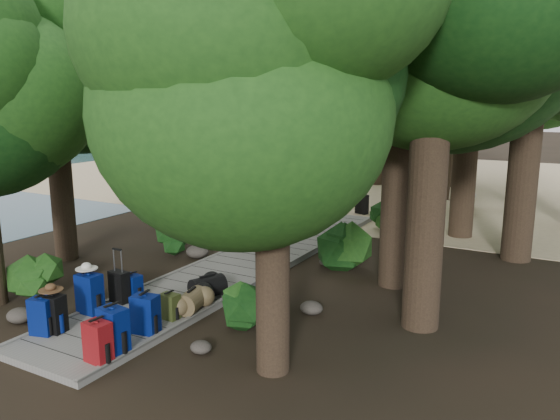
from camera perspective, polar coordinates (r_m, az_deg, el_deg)
The scene contains 49 objects.
ground at distance 12.51m, azimuth -5.80°, elevation -6.97°, with size 120.00×120.00×0.00m, color black.
sand_beach at distance 26.87m, azimuth 14.11°, elevation 2.89°, with size 40.00×22.00×0.02m, color #CBB389.
water_bay at distance 52.22m, azimuth -19.16°, elevation 6.78°, with size 50.00×60.00×0.02m, color #2C4D5B.
distant_hill at distance 74.41m, azimuth -10.01°, elevation 8.56°, with size 32.00×16.00×12.00m, color black.
boardwalk at distance 13.28m, azimuth -3.33°, elevation -5.53°, with size 2.00×12.00×0.12m, color slate.
backpack_left_a at distance 10.03m, azimuth -23.63°, elevation -9.94°, with size 0.37×0.26×0.70m, color navy, non-canonical shape.
backpack_left_b at distance 10.06m, azimuth -22.63°, elevation -9.76°, with size 0.39×0.27×0.71m, color black, non-canonical shape.
backpack_left_c at distance 10.64m, azimuth -19.28°, elevation -8.03°, with size 0.44×0.31×0.81m, color navy, non-canonical shape.
backpack_left_d at distance 11.14m, azimuth -15.16°, elevation -7.62°, with size 0.35×0.25×0.54m, color navy, non-canonical shape.
backpack_right_a at distance 8.77m, azimuth -18.51°, elevation -12.73°, with size 0.39×0.28×0.69m, color maroon, non-canonical shape.
backpack_right_b at distance 8.98m, azimuth -17.03°, elevation -11.68°, with size 0.44×0.31×0.79m, color navy, non-canonical shape.
backpack_right_c at distance 9.54m, azimuth -13.89°, elevation -10.31°, with size 0.42×0.30×0.72m, color navy, non-canonical shape.
backpack_right_d at distance 10.05m, azimuth -11.46°, elevation -9.70°, with size 0.33×0.24×0.51m, color #3A441C, non-canonical shape.
duffel_right_khaki at distance 10.31m, azimuth -9.19°, elevation -9.35°, with size 0.40×0.61×0.40m, color brown, non-canonical shape.
duffel_right_black at distance 10.95m, azimuth -7.57°, elevation -7.96°, with size 0.43×0.68×0.43m, color black, non-canonical shape.
suitcase_on_boardwalk at distance 11.03m, azimuth -16.44°, elevation -7.69°, with size 0.39×0.22×0.61m, color black, non-canonical shape.
lone_suitcase_on_sand at distance 19.06m, azimuth 8.55°, elevation 0.61°, with size 0.42×0.24×0.67m, color black, non-canonical shape.
hat_brown at distance 9.98m, azimuth -22.86°, elevation -7.40°, with size 0.40×0.40×0.12m, color #51351E, non-canonical shape.
hat_white at distance 10.59m, azimuth -19.59°, elevation -5.47°, with size 0.40×0.40×0.13m, color silver, non-canonical shape.
kayak at distance 22.88m, azimuth 3.72°, elevation 2.19°, with size 0.78×3.55×0.36m, color #B60F1B.
sun_lounger at distance 20.01m, azimuth 18.47°, elevation 0.56°, with size 0.60×1.86×0.60m, color silver, non-canonical shape.
tree_right_a at distance 7.51m, azimuth -0.81°, elevation 8.23°, with size 4.26×4.26×7.10m, color black, non-canonical shape.
tree_right_b at distance 9.45m, azimuth 15.85°, elevation 15.25°, with size 5.21×5.21×9.31m, color black, non-canonical shape.
tree_right_c at distance 11.57m, azimuth 12.78°, elevation 15.33°, with size 5.53×5.53×9.56m, color black, non-canonical shape.
tree_right_d at distance 14.46m, azimuth 25.06°, elevation 15.23°, with size 5.61×5.61×10.29m, color black, non-canonical shape.
tree_right_e at distance 16.32m, azimuth 19.40°, elevation 14.08°, with size 5.38×5.38×9.69m, color black, non-canonical shape.
tree_left_b at distance 14.28m, azimuth -22.54°, elevation 10.65°, with size 4.38×4.38×7.89m, color black, non-canonical shape.
tree_left_c at distance 16.90m, azimuth -12.37°, elevation 12.82°, with size 5.05×5.05×8.78m, color black, non-canonical shape.
tree_back_a at distance 25.41m, azimuth 10.37°, elevation 13.86°, with size 5.78×5.78×10.00m, color black, non-canonical shape.
tree_back_b at distance 25.63m, azimuth 18.54°, elevation 14.75°, with size 6.26×6.26×11.17m, color black, non-canonical shape.
tree_back_c at distance 24.62m, azimuth 25.41°, elevation 10.73°, with size 4.47×4.47×8.05m, color black, non-canonical shape.
tree_back_d at distance 26.74m, azimuth 0.98°, elevation 10.70°, with size 4.19×4.19×6.99m, color black, non-canonical shape.
palm_right_a at distance 15.70m, azimuth 16.90°, elevation 9.31°, with size 4.07×4.07×6.93m, color #154713, non-canonical shape.
palm_right_b at distance 21.06m, azimuth 25.23°, elevation 12.86°, with size 4.97×4.97×9.59m, color #154713, non-canonical shape.
palm_right_c at distance 22.26m, azimuth 18.14°, elevation 10.20°, with size 4.54×4.54×7.22m, color #154713, non-canonical shape.
palm_left_a at distance 19.30m, azimuth -6.99°, elevation 9.25°, with size 4.00×4.00×6.36m, color #154713, non-canonical shape.
rock_left_a at distance 11.08m, azimuth -25.55°, elevation -9.91°, with size 0.48×0.43×0.27m, color #4C473F, non-canonical shape.
rock_left_b at distance 12.85m, azimuth -23.29°, elevation -7.00°, with size 0.31×0.28×0.17m, color #4C473F, non-canonical shape.
rock_left_c at distance 13.98m, azimuth -8.64°, elevation -4.32°, with size 0.59×0.53×0.33m, color #4C473F, non-canonical shape.
rock_left_d at distance 16.16m, azimuth -7.57°, elevation -2.41°, with size 0.27×0.24×0.15m, color #4C473F, non-canonical shape.
rock_right_a at distance 9.04m, azimuth -8.27°, elevation -14.00°, with size 0.36×0.32×0.20m, color #4C473F, non-canonical shape.
rock_right_b at distance 10.42m, azimuth 3.30°, elevation -10.17°, with size 0.44×0.40×0.24m, color #4C473F, non-canonical shape.
rock_right_c at distance 13.28m, azimuth 4.83°, elevation -5.41°, with size 0.34×0.30×0.19m, color #4C473F, non-canonical shape.
shrub_left_a at distance 12.03m, azimuth -23.80°, elevation -6.43°, with size 1.02×1.02×0.91m, color #1B4514, non-canonical shape.
shrub_left_b at distance 14.29m, azimuth -11.29°, elevation -3.20°, with size 0.82×0.82×0.74m, color #1B4514, non-canonical shape.
shrub_left_c at distance 17.81m, azimuth -4.29°, elevation 0.66°, with size 1.29×1.29×1.16m, color #1B4514, non-canonical shape.
shrub_right_a at distance 9.76m, azimuth -3.62°, elevation -9.76°, with size 0.96×0.96×0.86m, color #1B4514, non-canonical shape.
shrub_right_b at distance 12.79m, azimuth 6.86°, elevation -3.75°, with size 1.34×1.34×1.20m, color #1B4514, non-canonical shape.
shrub_right_c at distance 16.76m, azimuth 10.44°, elevation -0.77°, with size 0.93×0.93×0.84m, color #1B4514, non-canonical shape.
Camera 1 is at (6.84, -9.68, 4.02)m, focal length 35.00 mm.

